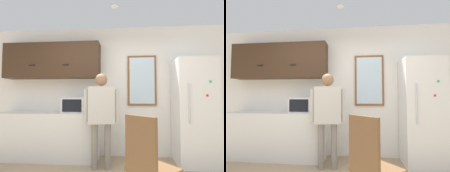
# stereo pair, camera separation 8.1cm
# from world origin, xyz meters

# --- Properties ---
(back_wall) EXTENTS (6.00, 0.06, 2.70)m
(back_wall) POSITION_xyz_m (0.00, 1.95, 1.35)
(back_wall) COLOR white
(back_wall) RESTS_ON ground_plane
(counter) EXTENTS (2.00, 0.55, 0.91)m
(counter) POSITION_xyz_m (-1.20, 1.65, 0.45)
(counter) COLOR silver
(counter) RESTS_ON ground_plane
(upper_cabinets) EXTENTS (2.00, 0.35, 0.73)m
(upper_cabinets) POSITION_xyz_m (-1.20, 1.76, 1.97)
(upper_cabinets) COLOR #3D2819
(microwave) EXTENTS (0.52, 0.43, 0.30)m
(microwave) POSITION_xyz_m (-0.63, 1.66, 1.06)
(microwave) COLOR white
(microwave) RESTS_ON counter
(person) EXTENTS (0.60, 0.29, 1.62)m
(person) POSITION_xyz_m (-0.09, 1.26, 0.99)
(person) COLOR gray
(person) RESTS_ON ground_plane
(refrigerator) EXTENTS (0.68, 0.66, 1.91)m
(refrigerator) POSITION_xyz_m (1.58, 1.60, 0.96)
(refrigerator) COLOR white
(refrigerator) RESTS_ON ground_plane
(chair) EXTENTS (0.61, 0.61, 1.03)m
(chair) POSITION_xyz_m (0.56, 0.12, 0.56)
(chair) COLOR brown
(chair) RESTS_ON ground_plane
(window) EXTENTS (0.59, 0.05, 1.04)m
(window) POSITION_xyz_m (0.67, 1.91, 1.56)
(window) COLOR brown
(ceiling_light) EXTENTS (0.11, 0.11, 0.01)m
(ceiling_light) POSITION_xyz_m (0.16, 0.99, 2.68)
(ceiling_light) COLOR white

